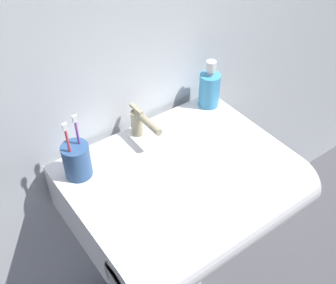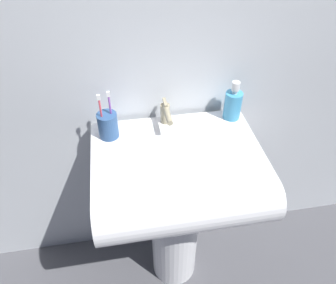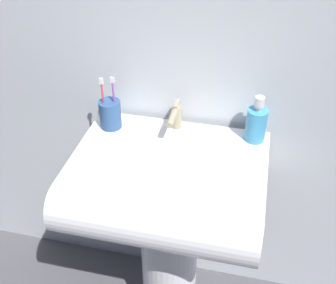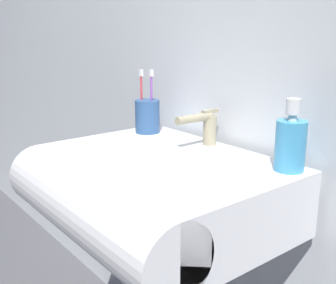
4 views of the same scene
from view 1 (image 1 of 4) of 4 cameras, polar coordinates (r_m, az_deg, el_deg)
wall_back at (r=1.18m, az=-6.64°, el=16.73°), size 5.00×0.05×2.40m
sink_pedestal at (r=1.60m, az=0.72°, el=-15.85°), size 0.22×0.22×0.68m
sink_basin at (r=1.23m, az=2.53°, el=-7.08°), size 0.62×0.50×0.16m
faucet at (r=1.26m, az=-3.78°, el=2.69°), size 0.04×0.15×0.10m
toothbrush_cup at (r=1.17m, az=-12.25°, el=-2.41°), size 0.08×0.08×0.20m
soap_bottle at (r=1.39m, az=5.63°, el=7.22°), size 0.07×0.07×0.17m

